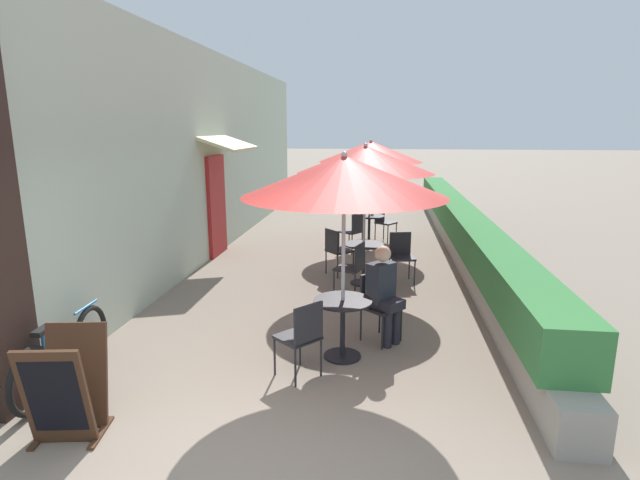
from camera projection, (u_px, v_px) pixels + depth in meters
name	position (u px, v px, depth m)	size (l,w,h in m)	color
ground_plane	(241.00, 468.00, 4.00)	(120.00, 120.00, 0.00)	gray
cafe_facade_wall	(217.00, 154.00, 10.87)	(0.98, 14.78, 4.20)	#B2C1AD
planter_hedge	(461.00, 230.00, 10.60)	(0.60, 13.78, 1.01)	gray
patio_table_near	(343.00, 318.00, 5.83)	(0.69, 0.69, 0.71)	black
patio_umbrella_near	(344.00, 176.00, 5.46)	(2.28, 2.28, 2.41)	#B7B7BC
cafe_chair_near_left	(302.00, 334.00, 5.32)	(0.56, 0.56, 0.87)	#232328
cafe_chair_near_right	(377.00, 301.00, 6.32)	(0.56, 0.56, 0.87)	#232328
seated_patron_near_right	(384.00, 290.00, 6.20)	(0.51, 0.50, 1.25)	#23232D
patio_table_mid	(364.00, 257.00, 8.61)	(0.69, 0.69, 0.71)	black
patio_umbrella_mid	(365.00, 160.00, 8.24)	(2.28, 2.28, 2.41)	#B7B7BC
cafe_chair_mid_left	(401.00, 253.00, 8.73)	(0.47, 0.47, 0.87)	#232328
cafe_chair_mid_right	(336.00, 248.00, 9.11)	(0.56, 0.56, 0.87)	#232328
cafe_chair_mid_back	(353.00, 265.00, 7.97)	(0.50, 0.50, 0.87)	#232328
patio_table_far	(369.00, 225.00, 11.33)	(0.69, 0.69, 0.71)	black
patio_umbrella_far	(371.00, 152.00, 10.97)	(2.28, 2.28, 2.41)	#B7B7BC
cafe_chair_far_left	(353.00, 229.00, 10.78)	(0.56, 0.56, 0.87)	#232328
cafe_chair_far_right	(383.00, 220.00, 11.88)	(0.56, 0.56, 0.87)	#232328
coffee_cup_far	(372.00, 213.00, 11.29)	(0.07, 0.07, 0.09)	white
bicycle_leaning	(64.00, 354.00, 5.22)	(0.15, 1.75, 0.76)	black
menu_board	(67.00, 387.00, 4.33)	(0.64, 0.71, 0.94)	#422819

